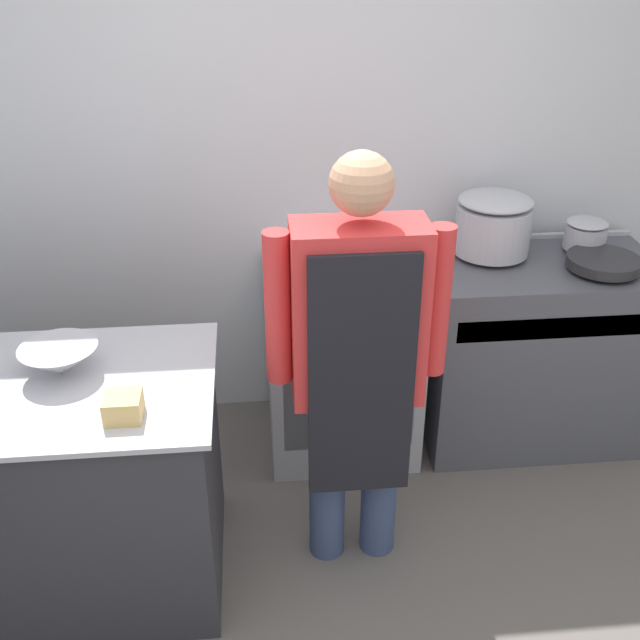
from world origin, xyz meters
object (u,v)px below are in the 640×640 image
(saute_pan, at_px, (604,262))
(fridge_unit, at_px, (341,361))
(stove, at_px, (533,350))
(mixing_bowl, at_px, (60,360))
(sauce_pot, at_px, (586,234))
(person_cook, at_px, (357,352))
(plastic_tub, at_px, (123,407))
(stock_pot, at_px, (493,223))

(saute_pan, bearing_deg, fridge_unit, 173.91)
(stove, height_order, mixing_bowl, mixing_bowl)
(stove, distance_m, saute_pan, 0.55)
(saute_pan, height_order, sauce_pot, sauce_pot)
(stove, distance_m, mixing_bowl, 2.16)
(stove, bearing_deg, fridge_unit, 179.07)
(person_cook, bearing_deg, sauce_pot, 35.53)
(plastic_tub, height_order, saute_pan, saute_pan)
(person_cook, bearing_deg, mixing_bowl, 177.21)
(stove, xyz_separation_m, saute_pan, (0.21, -0.11, 0.50))
(fridge_unit, distance_m, sauce_pot, 1.26)
(person_cook, xyz_separation_m, plastic_tub, (-0.78, -0.23, -0.02))
(stock_pot, bearing_deg, plastic_tub, -144.77)
(stove, xyz_separation_m, fridge_unit, (-0.92, 0.01, -0.02))
(mixing_bowl, bearing_deg, plastic_tub, -48.29)
(fridge_unit, bearing_deg, sauce_pot, 4.69)
(mixing_bowl, height_order, plastic_tub, mixing_bowl)
(stock_pot, xyz_separation_m, saute_pan, (0.44, -0.21, -0.11))
(fridge_unit, height_order, stock_pot, stock_pot)
(sauce_pot, bearing_deg, person_cook, -144.47)
(person_cook, relative_size, mixing_bowl, 6.13)
(mixing_bowl, bearing_deg, stock_pot, 24.08)
(mixing_bowl, relative_size, sauce_pot, 1.42)
(stock_pot, bearing_deg, mixing_bowl, -155.92)
(stove, relative_size, sauce_pot, 5.46)
(stove, relative_size, plastic_tub, 8.90)
(person_cook, bearing_deg, stove, 37.09)
(saute_pan, bearing_deg, sauce_pot, 90.00)
(person_cook, distance_m, mixing_bowl, 1.03)
(fridge_unit, xyz_separation_m, mixing_bowl, (-1.07, -0.69, 0.49))
(fridge_unit, distance_m, plastic_tub, 1.36)
(fridge_unit, bearing_deg, mixing_bowl, -147.03)
(plastic_tub, distance_m, sauce_pot, 2.22)
(saute_pan, bearing_deg, mixing_bowl, -165.41)
(plastic_tub, height_order, sauce_pot, sauce_pot)
(plastic_tub, height_order, stock_pot, stock_pot)
(stove, relative_size, person_cook, 0.63)
(stove, bearing_deg, stock_pot, 155.22)
(stock_pot, bearing_deg, sauce_pot, 0.00)
(stove, xyz_separation_m, stock_pot, (-0.23, 0.11, 0.61))
(plastic_tub, bearing_deg, stove, 28.79)
(stove, relative_size, fridge_unit, 1.18)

